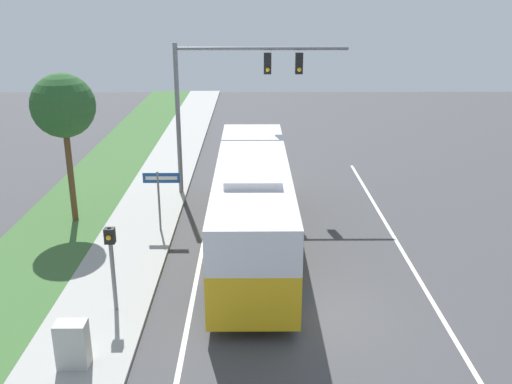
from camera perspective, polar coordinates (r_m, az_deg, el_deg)
ground_plane at (r=16.98m, az=5.84°, el=-11.78°), size 80.00×80.00×0.00m
sidewalk at (r=17.41m, az=-15.32°, el=-11.35°), size 2.80×80.00×0.12m
lane_divider_near at (r=16.97m, az=-6.60°, el=-11.81°), size 0.14×30.00×0.01m
lane_divider_far at (r=17.72m, az=17.72°, el=-11.24°), size 0.14×30.00×0.01m
bus at (r=20.19m, az=-0.34°, el=-0.63°), size 2.67×12.32×3.44m
signal_gantry at (r=25.17m, az=-2.74°, el=10.41°), size 7.49×0.41×6.80m
pedestrian_signal at (r=16.47m, az=-14.25°, el=-6.16°), size 0.28×0.34×2.64m
street_sign at (r=21.82m, az=-9.55°, el=0.24°), size 1.40×0.08×2.45m
utility_cabinet at (r=14.88m, az=-17.88°, el=-14.30°), size 0.75×0.49×1.19m
roadside_tree at (r=22.96m, az=-18.73°, el=8.09°), size 2.43×2.43×5.86m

